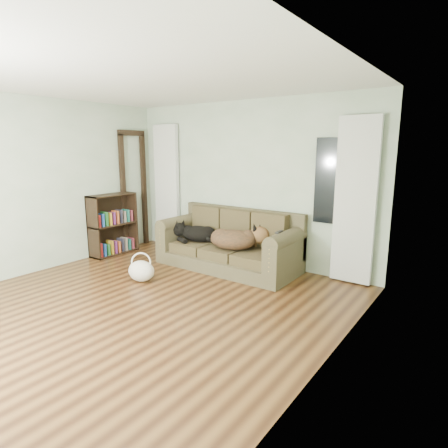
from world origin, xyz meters
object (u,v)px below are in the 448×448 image
Objects in this scene: dog_shepherd at (236,240)px; tote_bag at (141,270)px; sofa at (227,240)px; dog_black_lab at (196,233)px; bookshelf at (113,226)px.

tote_bag is at bearing 41.27° from dog_shepherd.
sofa is 0.60m from dog_black_lab.
dog_black_lab is 0.81m from dog_shepherd.
sofa is 3.00× the size of dog_shepherd.
sofa reaches higher than dog_shepherd.
tote_bag is at bearing -96.50° from dog_black_lab.
tote_bag is at bearing -18.83° from bookshelf.
bookshelf reaches higher than tote_bag.
sofa is at bearing 20.42° from bookshelf.
bookshelf is at bearing -166.65° from dog_black_lab.
bookshelf is at bearing 154.89° from tote_bag.
bookshelf reaches higher than dog_shepherd.
dog_black_lab is at bearing 24.70° from bookshelf.
dog_black_lab is at bearing -15.15° from dog_shepherd.
sofa is 2.09× the size of bookshelf.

